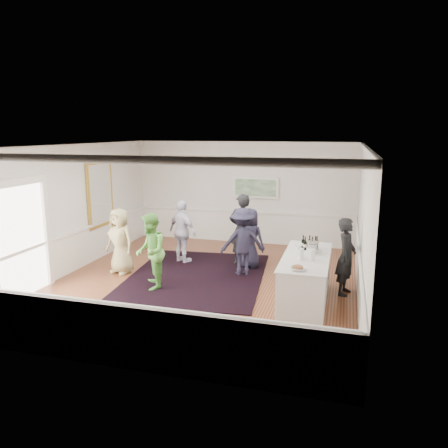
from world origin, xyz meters
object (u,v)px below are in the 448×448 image
(guest_dark_b, at_px, (242,229))
(guest_navy, at_px, (250,238))
(bartender, at_px, (346,257))
(serving_table, at_px, (305,279))
(guest_tan, at_px, (120,241))
(guest_dark_a, at_px, (242,242))
(guest_lilac, at_px, (183,232))
(nut_bowl, at_px, (298,268))
(ice_bucket, at_px, (312,248))
(guest_green, at_px, (151,251))

(guest_dark_b, height_order, guest_navy, guest_dark_b)
(bartender, distance_m, guest_dark_b, 3.08)
(serving_table, distance_m, guest_tan, 4.72)
(guest_dark_a, bearing_deg, guest_lilac, -41.36)
(guest_lilac, xyz_separation_m, guest_dark_b, (1.59, 0.26, 0.10))
(bartender, distance_m, guest_navy, 2.75)
(guest_lilac, height_order, nut_bowl, guest_lilac)
(guest_tan, bearing_deg, guest_navy, 39.68)
(guest_lilac, xyz_separation_m, guest_dark_a, (1.79, -0.58, -0.01))
(bartender, height_order, guest_tan, bartender)
(serving_table, relative_size, ice_bucket, 9.53)
(guest_dark_a, xyz_separation_m, ice_bucket, (1.78, -1.16, 0.28))
(ice_bucket, bearing_deg, guest_navy, 133.82)
(bartender, bearing_deg, guest_tan, 101.73)
(guest_lilac, bearing_deg, guest_dark_a, -170.29)
(guest_navy, distance_m, ice_bucket, 2.51)
(guest_navy, height_order, nut_bowl, guest_navy)
(bartender, height_order, guest_green, guest_green)
(guest_dark_b, bearing_deg, guest_dark_a, 78.91)
(serving_table, distance_m, guest_lilac, 4.02)
(bartender, xyz_separation_m, guest_green, (-4.23, -0.82, 0.02))
(guest_tan, bearing_deg, guest_lilac, 63.30)
(guest_navy, bearing_deg, bartender, 166.06)
(guest_tan, distance_m, ice_bucket, 4.78)
(guest_tan, height_order, ice_bucket, guest_tan)
(bartender, bearing_deg, guest_dark_b, 72.01)
(bartender, xyz_separation_m, guest_dark_a, (-2.47, 0.68, -0.01))
(guest_lilac, relative_size, guest_navy, 1.10)
(serving_table, height_order, guest_dark_a, guest_dark_a)
(guest_tan, relative_size, nut_bowl, 5.97)
(guest_lilac, distance_m, guest_dark_b, 1.61)
(guest_tan, relative_size, guest_lilac, 0.97)
(bartender, bearing_deg, guest_lilac, 85.07)
(serving_table, xyz_separation_m, guest_navy, (-1.63, 2.05, 0.27))
(guest_green, xyz_separation_m, nut_bowl, (3.37, -0.89, 0.18))
(guest_green, distance_m, guest_lilac, 2.08)
(guest_dark_a, relative_size, guest_dark_b, 0.88)
(ice_bucket, bearing_deg, serving_table, -110.23)
(serving_table, relative_size, guest_lilac, 1.45)
(guest_tan, xyz_separation_m, guest_navy, (3.03, 1.33, -0.05))
(bartender, relative_size, ice_bucket, 6.52)
(guest_tan, height_order, guest_green, guest_green)
(guest_green, distance_m, guest_navy, 2.80)
(bartender, bearing_deg, ice_bucket, 136.07)
(guest_dark_b, distance_m, nut_bowl, 3.71)
(bartender, distance_m, guest_dark_a, 2.56)
(guest_dark_b, bearing_deg, nut_bowl, 94.40)
(serving_table, relative_size, guest_dark_b, 1.30)
(nut_bowl, bearing_deg, bartender, 63.34)
(guest_lilac, bearing_deg, guest_navy, -150.78)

